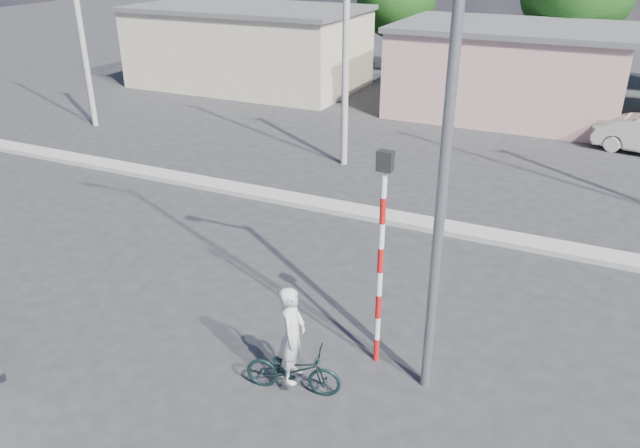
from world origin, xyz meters
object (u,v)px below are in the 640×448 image
at_px(traffic_pole, 381,244).
at_px(streetlight, 437,128).
at_px(bicycle, 293,370).
at_px(cyclist, 293,348).

relative_size(traffic_pole, streetlight, 0.48).
distance_m(bicycle, streetlight, 5.07).
height_order(traffic_pole, streetlight, streetlight).
height_order(cyclist, traffic_pole, traffic_pole).
bearing_deg(cyclist, traffic_pole, -47.19).
bearing_deg(traffic_pole, streetlight, -17.73).
relative_size(bicycle, traffic_pole, 0.41).
relative_size(cyclist, traffic_pole, 0.43).
bearing_deg(cyclist, streetlight, -70.85).
height_order(bicycle, streetlight, streetlight).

